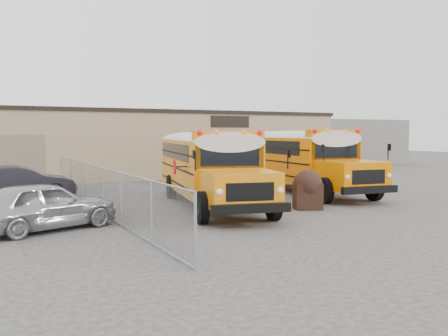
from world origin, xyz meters
name	(u,v)px	position (x,y,z in m)	size (l,w,h in m)	color
ground	(275,213)	(0.00, 0.00, 0.00)	(120.00, 120.00, 0.00)	#353331
warehouse	(127,143)	(0.00, 19.99, 2.37)	(30.20, 10.20, 4.67)	tan
chainlink_fence	(100,190)	(-6.00, 3.00, 0.90)	(0.07, 18.07, 1.81)	gray
distant_building_right	(343,142)	(24.00, 24.00, 2.20)	(10.00, 8.00, 4.40)	gray
school_bus_left	(182,155)	(0.19, 9.84, 1.86)	(4.92, 11.27, 3.21)	orange
school_bus_right	(248,151)	(5.98, 12.49, 1.90)	(3.99, 11.48, 3.29)	orange
tarp_bundle	(308,189)	(1.77, 0.28, 0.82)	(1.37, 1.32, 1.61)	black
car_silver	(44,206)	(-8.37, 0.50, 0.79)	(1.86, 4.63, 1.58)	#A8A9AD
car_dark	(21,183)	(-8.33, 8.69, 0.79)	(1.68, 4.81, 1.59)	black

